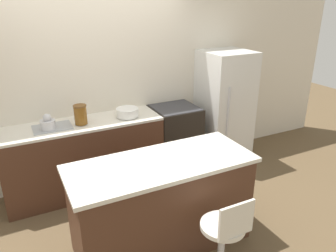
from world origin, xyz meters
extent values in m
plane|color=brown|center=(0.00, 0.00, 0.00)|extent=(14.00, 14.00, 0.00)
cube|color=silver|center=(0.00, 0.63, 1.30)|extent=(8.00, 0.06, 2.60)
cube|color=#4C2D1E|center=(-0.29, 0.31, 0.45)|extent=(1.94, 0.58, 0.91)
cube|color=silver|center=(-0.29, 0.31, 0.92)|extent=(1.94, 0.58, 0.03)
cube|color=#9EA3A8|center=(-0.63, 0.31, 0.94)|extent=(0.44, 0.32, 0.01)
cube|color=#4C2D1E|center=(0.15, -1.03, 0.45)|extent=(1.71, 0.69, 0.90)
cube|color=silver|center=(0.15, -1.03, 0.92)|extent=(1.78, 0.73, 0.04)
cube|color=black|center=(1.00, 0.31, 0.47)|extent=(0.62, 0.58, 0.94)
cube|color=black|center=(1.00, 0.01, 0.33)|extent=(0.43, 0.01, 0.33)
cube|color=#333338|center=(1.00, 0.31, 0.94)|extent=(0.59, 0.55, 0.01)
cube|color=silver|center=(1.80, 0.27, 0.83)|extent=(0.67, 0.67, 1.66)
cube|color=silver|center=(1.61, -0.08, 0.87)|extent=(0.02, 0.02, 0.75)
cylinder|color=silver|center=(0.40, -1.69, 0.58)|extent=(0.38, 0.38, 0.04)
cube|color=silver|center=(0.40, -1.85, 0.75)|extent=(0.33, 0.02, 0.30)
cylinder|color=silver|center=(-0.68, 0.26, 1.00)|extent=(0.17, 0.17, 0.11)
sphere|color=silver|center=(-0.68, 0.26, 1.08)|extent=(0.09, 0.09, 0.09)
cylinder|color=white|center=(0.29, 0.26, 1.00)|extent=(0.28, 0.28, 0.11)
cylinder|color=brown|center=(-0.30, 0.26, 1.06)|extent=(0.15, 0.15, 0.22)
cylinder|color=brown|center=(-0.30, 0.26, 1.17)|extent=(0.16, 0.16, 0.02)
camera|label=1|loc=(-1.02, -3.48, 2.38)|focal=35.00mm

